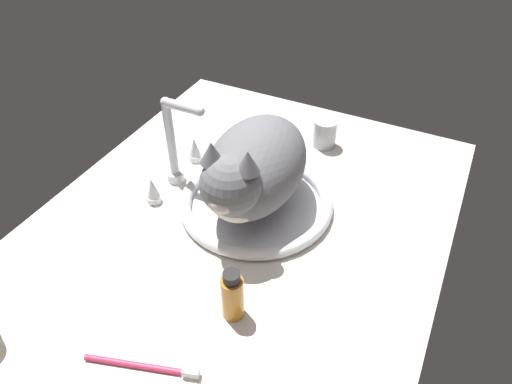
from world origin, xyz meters
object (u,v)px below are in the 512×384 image
Objects in this scene: metal_jar at (325,133)px; amber_bottle at (232,295)px; cat at (252,170)px; sink_basin at (256,202)px; faucet at (175,151)px; toothbrush at (145,367)px.

amber_bottle is (-54.94, -3.48, 1.30)cm from metal_jar.
cat is at bearing 170.63° from metal_jar.
amber_bottle reaches higher than sink_basin.
faucet is at bearing 83.78° from cat.
faucet is (-0.00, 19.87, 7.16)cm from sink_basin.
metal_jar is 0.40× the size of toothbrush.
metal_jar is at bearing -41.38° from faucet.
cat reaches higher than faucet.
sink_basin is 21.12cm from faucet.
cat reaches higher than metal_jar.
metal_jar is at bearing -10.32° from sink_basin.
sink_basin is 1.54× the size of faucet.
cat is (-2.18, -20.00, 3.26)cm from faucet.
amber_bottle is (-26.50, -8.66, 3.74)cm from sink_basin.
faucet reaches higher than metal_jar.
cat is 32.05cm from metal_jar.
toothbrush is (-41.71, -21.08, -7.70)cm from faucet.
metal_jar reaches higher than toothbrush.
toothbrush is at bearing -178.34° from sink_basin.
metal_jar is (28.44, -25.05, -4.72)cm from faucet.
cat is (-2.18, -0.13, 10.42)cm from sink_basin.
amber_bottle is at bearing -176.37° from metal_jar.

